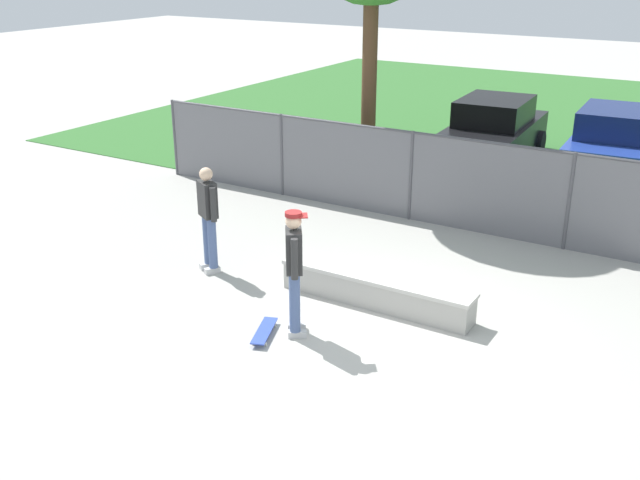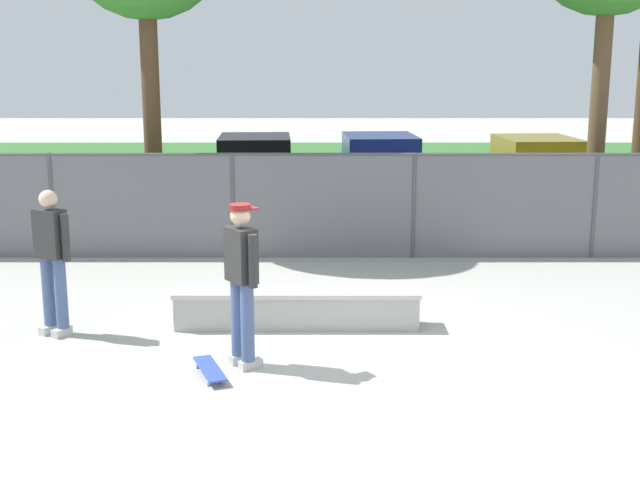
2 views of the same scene
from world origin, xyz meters
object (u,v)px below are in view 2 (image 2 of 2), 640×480
at_px(skateboarder, 239,277).
at_px(skateboard, 207,369).
at_px(car_blue, 376,170).
at_px(bystander, 49,256).
at_px(car_yellow, 531,173).
at_px(car_black, 252,171).
at_px(concrete_ledge, 294,308).

bearing_deg(skateboarder, skateboard, -140.55).
height_order(skateboard, car_blue, car_blue).
bearing_deg(bystander, car_yellow, 47.22).
bearing_deg(car_black, skateboarder, -86.44).
relative_size(skateboard, car_yellow, 0.19).
height_order(skateboarder, car_black, skateboarder).
xyz_separation_m(car_blue, bystander, (-4.67, -9.43, 0.17)).
distance_m(skateboarder, skateboard, 1.05).
distance_m(car_blue, car_yellow, 3.54).
distance_m(concrete_ledge, car_yellow, 10.00).
distance_m(skateboard, car_black, 10.60).
relative_size(concrete_ledge, car_black, 0.73).
relative_size(skateboarder, car_black, 0.43).
bearing_deg(skateboard, car_blue, 76.61).
xyz_separation_m(car_black, car_yellow, (6.37, -0.35, 0.00)).
height_order(car_black, car_yellow, same).
bearing_deg(car_yellow, car_blue, 170.14).
distance_m(skateboarder, car_black, 10.31).
xyz_separation_m(skateboard, car_blue, (2.58, 10.83, 0.77)).
relative_size(concrete_ledge, car_yellow, 0.73).
bearing_deg(skateboard, concrete_ledge, 61.87).
bearing_deg(skateboarder, concrete_ledge, 68.24).
xyz_separation_m(skateboard, bystander, (-2.09, 1.40, 0.94)).
xyz_separation_m(concrete_ledge, car_black, (-1.20, 8.89, 0.59)).
bearing_deg(car_blue, bystander, -116.36).
distance_m(car_black, bystander, 9.34).
bearing_deg(bystander, skateboarder, -24.71).
bearing_deg(bystander, car_blue, 63.64).
relative_size(car_black, car_blue, 1.00).
distance_m(skateboarder, car_blue, 10.78).
bearing_deg(skateboard, car_black, 91.63).
distance_m(skateboard, car_blue, 11.16).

